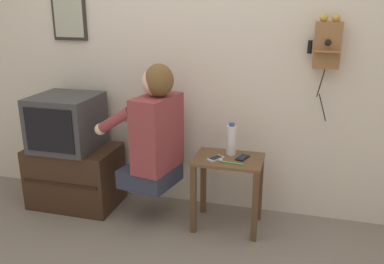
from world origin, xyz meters
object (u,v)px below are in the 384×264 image
at_px(person, 154,131).
at_px(wall_phone_antique, 327,44).
at_px(television, 67,122).
at_px(water_bottle, 231,140).
at_px(toothbrush, 229,162).
at_px(framed_picture, 69,17).
at_px(cell_phone_held, 216,158).
at_px(cell_phone_spare, 243,158).

distance_m(person, wall_phone_antique, 1.35).
distance_m(television, water_bottle, 1.31).
bearing_deg(toothbrush, framed_picture, 80.82).
bearing_deg(framed_picture, television, -76.02).
height_order(cell_phone_held, water_bottle, water_bottle).
xyz_separation_m(television, water_bottle, (1.31, 0.07, -0.05)).
distance_m(framed_picture, cell_phone_held, 1.64).
distance_m(person, cell_phone_spare, 0.67).
bearing_deg(wall_phone_antique, cell_phone_held, -156.53).
bearing_deg(toothbrush, wall_phone_antique, -52.11).
height_order(person, television, person).
distance_m(cell_phone_spare, toothbrush, 0.14).
xyz_separation_m(television, wall_phone_antique, (1.92, 0.25, 0.63)).
bearing_deg(television, person, -4.72).
distance_m(wall_phone_antique, toothbrush, 1.05).
relative_size(television, cell_phone_spare, 3.57).
distance_m(framed_picture, cell_phone_spare, 1.78).
height_order(person, framed_picture, framed_picture).
relative_size(cell_phone_held, cell_phone_spare, 1.01).
bearing_deg(cell_phone_spare, toothbrush, -105.38).
relative_size(television, framed_picture, 1.34).
relative_size(person, television, 1.89).
height_order(water_bottle, toothbrush, water_bottle).
relative_size(person, cell_phone_spare, 6.76).
relative_size(wall_phone_antique, cell_phone_held, 5.35).
relative_size(person, cell_phone_held, 6.70).
relative_size(person, framed_picture, 2.54).
xyz_separation_m(wall_phone_antique, water_bottle, (-0.61, -0.18, -0.69)).
xyz_separation_m(person, toothbrush, (0.57, -0.05, -0.16)).
bearing_deg(wall_phone_antique, water_bottle, -163.76).
xyz_separation_m(person, water_bottle, (0.55, 0.13, -0.06)).
bearing_deg(wall_phone_antique, television, -172.66).
distance_m(television, cell_phone_held, 1.23).
relative_size(cell_phone_held, water_bottle, 0.57).
bearing_deg(framed_picture, person, -23.05).
bearing_deg(wall_phone_antique, toothbrush, -148.85).
height_order(person, wall_phone_antique, wall_phone_antique).
xyz_separation_m(person, wall_phone_antique, (1.16, 0.31, 0.63)).
distance_m(television, cell_phone_spare, 1.42).
bearing_deg(water_bottle, wall_phone_antique, 16.24).
xyz_separation_m(wall_phone_antique, cell_phone_spare, (-0.51, -0.24, -0.79)).
height_order(cell_phone_held, toothbrush, toothbrush).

